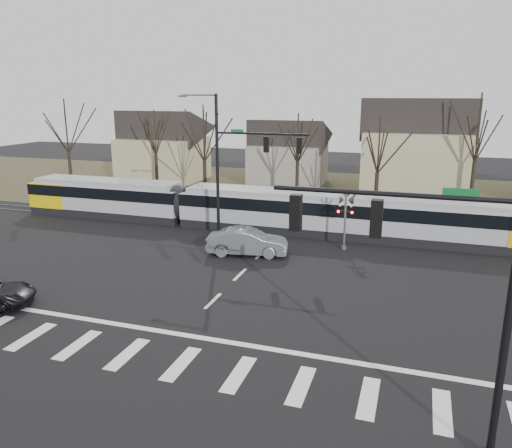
% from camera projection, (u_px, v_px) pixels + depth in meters
% --- Properties ---
extents(ground, '(140.00, 140.00, 0.00)m').
position_uv_depth(ground, '(196.00, 317.00, 23.49)').
color(ground, black).
extents(grass_verge, '(140.00, 28.00, 0.01)m').
position_uv_depth(grass_verge, '(324.00, 193.00, 52.88)').
color(grass_verge, '#38331E').
rests_on(grass_verge, ground).
extents(crosswalk, '(27.00, 2.60, 0.01)m').
position_uv_depth(crosswalk, '(154.00, 359.00, 19.82)').
color(crosswalk, silver).
rests_on(crosswalk, ground).
extents(stop_line, '(28.00, 0.35, 0.01)m').
position_uv_depth(stop_line, '(179.00, 334.00, 21.84)').
color(stop_line, silver).
rests_on(stop_line, ground).
extents(lane_dashes, '(0.18, 30.00, 0.01)m').
position_uv_depth(lane_dashes, '(285.00, 231.00, 38.19)').
color(lane_dashes, silver).
rests_on(lane_dashes, ground).
extents(rail_pair, '(90.00, 1.52, 0.06)m').
position_uv_depth(rail_pair, '(284.00, 231.00, 38.00)').
color(rail_pair, '#59595E').
rests_on(rail_pair, ground).
extents(tram, '(41.25, 3.06, 3.13)m').
position_uv_depth(tram, '(261.00, 208.00, 38.32)').
color(tram, gray).
rests_on(tram, ground).
extents(sedan, '(3.83, 5.92, 1.72)m').
position_uv_depth(sedan, '(247.00, 242.00, 32.42)').
color(sedan, slate).
rests_on(sedan, ground).
extents(signal_pole_near_right, '(6.72, 0.44, 8.00)m').
position_uv_depth(signal_pole_near_right, '(436.00, 285.00, 13.60)').
color(signal_pole_near_right, black).
rests_on(signal_pole_near_right, ground).
extents(signal_pole_far, '(9.28, 0.44, 10.20)m').
position_uv_depth(signal_pole_far, '(239.00, 161.00, 34.25)').
color(signal_pole_far, black).
rests_on(signal_pole_far, ground).
extents(rail_crossing_signal, '(1.08, 0.36, 4.00)m').
position_uv_depth(rail_crossing_signal, '(345.00, 222.00, 33.25)').
color(rail_crossing_signal, '#59595B').
rests_on(rail_crossing_signal, ground).
extents(tree_row, '(59.20, 7.20, 10.00)m').
position_uv_depth(tree_row, '(335.00, 152.00, 45.49)').
color(tree_row, black).
rests_on(tree_row, ground).
extents(house_a, '(9.72, 8.64, 8.60)m').
position_uv_depth(house_a, '(163.00, 143.00, 59.64)').
color(house_a, tan).
rests_on(house_a, ground).
extents(house_b, '(8.64, 7.56, 7.65)m').
position_uv_depth(house_b, '(288.00, 149.00, 57.06)').
color(house_b, gray).
rests_on(house_b, ground).
extents(house_c, '(10.80, 8.64, 10.10)m').
position_uv_depth(house_c, '(417.00, 145.00, 49.75)').
color(house_c, tan).
rests_on(house_c, ground).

